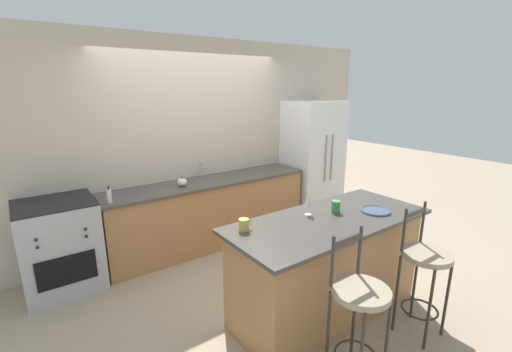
# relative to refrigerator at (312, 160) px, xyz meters

# --- Properties ---
(ground_plane) EXTENTS (18.00, 18.00, 0.00)m
(ground_plane) POSITION_rel_refrigerator_xyz_m (-1.85, -0.31, -0.94)
(ground_plane) COLOR tan
(wall_back) EXTENTS (6.00, 0.07, 2.70)m
(wall_back) POSITION_rel_refrigerator_xyz_m (-1.85, 0.36, 0.41)
(wall_back) COLOR beige
(wall_back) RESTS_ON ground_plane
(back_counter) EXTENTS (2.78, 0.65, 0.89)m
(back_counter) POSITION_rel_refrigerator_xyz_m (-1.85, 0.05, -0.49)
(back_counter) COLOR #A87547
(back_counter) RESTS_ON ground_plane
(sink_faucet) EXTENTS (0.02, 0.13, 0.22)m
(sink_faucet) POSITION_rel_refrigerator_xyz_m (-1.85, 0.25, 0.09)
(sink_faucet) COLOR #ADAFB5
(sink_faucet) RESTS_ON back_counter
(kitchen_island) EXTENTS (1.93, 0.83, 0.95)m
(kitchen_island) POSITION_rel_refrigerator_xyz_m (-1.67, -1.90, -0.46)
(kitchen_island) COLOR #A87547
(kitchen_island) RESTS_ON ground_plane
(refrigerator) EXTENTS (0.83, 0.70, 1.87)m
(refrigerator) POSITION_rel_refrigerator_xyz_m (0.00, 0.00, 0.00)
(refrigerator) COLOR white
(refrigerator) RESTS_ON ground_plane
(oven_range) EXTENTS (0.73, 0.70, 0.97)m
(oven_range) POSITION_rel_refrigerator_xyz_m (-3.62, -0.00, -0.45)
(oven_range) COLOR #ADAFB5
(oven_range) RESTS_ON ground_plane
(bar_stool_near) EXTENTS (0.40, 0.40, 1.14)m
(bar_stool_near) POSITION_rel_refrigerator_xyz_m (-2.10, -2.58, -0.31)
(bar_stool_near) COLOR #332D28
(bar_stool_near) RESTS_ON ground_plane
(bar_stool_far) EXTENTS (0.40, 0.40, 1.14)m
(bar_stool_far) POSITION_rel_refrigerator_xyz_m (-1.23, -2.57, -0.31)
(bar_stool_far) COLOR #332D28
(bar_stool_far) RESTS_ON ground_plane
(dinner_plate) EXTENTS (0.28, 0.28, 0.02)m
(dinner_plate) POSITION_rel_refrigerator_xyz_m (-1.19, -2.03, 0.02)
(dinner_plate) COLOR #425170
(dinner_plate) RESTS_ON kitchen_island
(wine_glass) EXTENTS (0.06, 0.06, 0.20)m
(wine_glass) POSITION_rel_refrigerator_xyz_m (-1.76, -1.71, 0.15)
(wine_glass) COLOR white
(wine_glass) RESTS_ON kitchen_island
(coffee_mug) EXTENTS (0.12, 0.09, 0.10)m
(coffee_mug) POSITION_rel_refrigerator_xyz_m (-2.43, -1.66, 0.06)
(coffee_mug) COLOR #C1B251
(coffee_mug) RESTS_ON kitchen_island
(tumbler_cup) EXTENTS (0.08, 0.08, 0.11)m
(tumbler_cup) POSITION_rel_refrigerator_xyz_m (-1.51, -1.82, 0.07)
(tumbler_cup) COLOR #3D934C
(tumbler_cup) RESTS_ON kitchen_island
(pumpkin_decoration) EXTENTS (0.12, 0.12, 0.12)m
(pumpkin_decoration) POSITION_rel_refrigerator_xyz_m (-2.24, -0.00, 0.01)
(pumpkin_decoration) COLOR beige
(pumpkin_decoration) RESTS_ON back_counter
(soap_bottle) EXTENTS (0.05, 0.05, 0.19)m
(soap_bottle) POSITION_rel_refrigerator_xyz_m (-3.12, -0.15, 0.04)
(soap_bottle) COLOR silver
(soap_bottle) RESTS_ON back_counter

